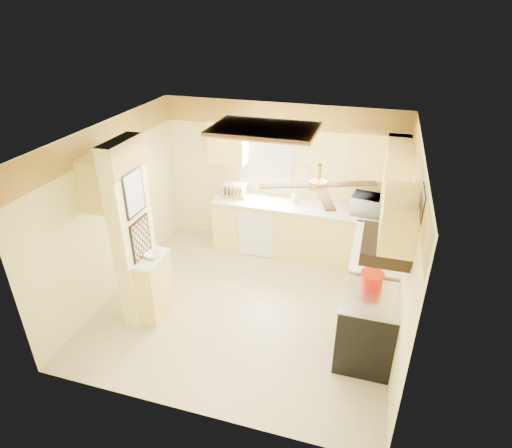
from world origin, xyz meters
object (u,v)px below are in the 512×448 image
(stove, at_px, (366,327))
(dutch_oven, at_px, (372,280))
(kettle, at_px, (379,258))
(bowl, at_px, (153,255))
(microwave, at_px, (370,205))

(stove, bearing_deg, dutch_oven, 92.22)
(dutch_oven, bearing_deg, stove, -87.78)
(stove, xyz_separation_m, kettle, (0.05, 0.64, 0.59))
(stove, bearing_deg, kettle, 85.88)
(dutch_oven, relative_size, kettle, 1.16)
(stove, xyz_separation_m, bowl, (-2.78, 0.03, 0.50))
(stove, relative_size, microwave, 1.66)
(bowl, distance_m, dutch_oven, 2.78)
(bowl, bearing_deg, microwave, 38.45)
(bowl, bearing_deg, kettle, 12.31)
(stove, relative_size, kettle, 3.83)
(bowl, xyz_separation_m, kettle, (2.83, 0.62, 0.09))
(dutch_oven, bearing_deg, microwave, 94.07)
(bowl, height_order, kettle, kettle)
(microwave, distance_m, dutch_oven, 1.92)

